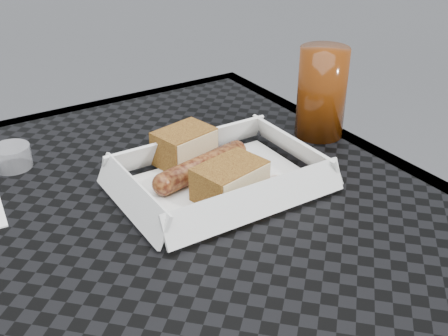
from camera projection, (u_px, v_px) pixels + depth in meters
name	position (u px, v px, depth m)	size (l,w,h in m)	color
patio_table	(128.00, 297.00, 0.63)	(0.80, 0.80, 0.74)	black
food_tray	(220.00, 184.00, 0.70)	(0.22, 0.15, 0.00)	white
bratwurst	(202.00, 167.00, 0.71)	(0.15, 0.06, 0.03)	brown
bread_near	(184.00, 146.00, 0.74)	(0.07, 0.05, 0.05)	brown
bread_far	(230.00, 181.00, 0.66)	(0.08, 0.05, 0.04)	brown
veg_garnish	(273.00, 186.00, 0.69)	(0.03, 0.03, 0.00)	#EE370A
condiment_cup_empty	(12.00, 157.00, 0.74)	(0.05, 0.05, 0.03)	silver
drink_glass	(322.00, 93.00, 0.80)	(0.07, 0.07, 0.13)	#512107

